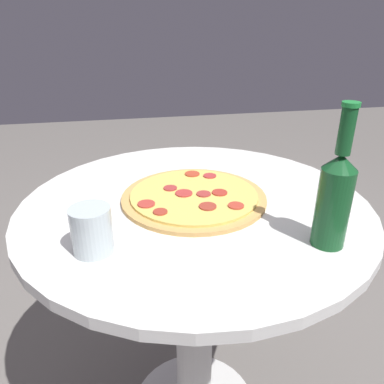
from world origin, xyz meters
TOP-DOWN VIEW (x-y plane):
  - table at (0.00, 0.00)m, footprint 0.85×0.85m
  - pizza at (-0.00, 0.01)m, footprint 0.36×0.36m
  - beer_bottle at (0.22, -0.24)m, footprint 0.06×0.06m
  - drinking_glass at (-0.23, -0.17)m, footprint 0.08×0.08m

SIDE VIEW (x-z plane):
  - table at x=0.00m, z-range 0.19..0.96m
  - pizza at x=0.00m, z-range 0.77..0.79m
  - drinking_glass at x=-0.23m, z-range 0.77..0.87m
  - beer_bottle at x=0.22m, z-range 0.74..1.02m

